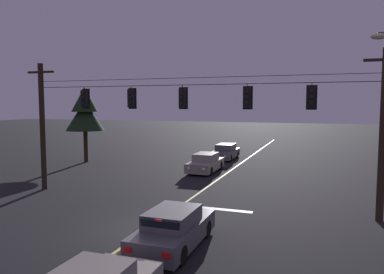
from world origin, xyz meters
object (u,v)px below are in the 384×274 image
(car_oncoming_lead, at_px, (205,163))
(car_oncoming_trailing, at_px, (225,152))
(traffic_light_left_inner, at_px, (131,98))
(traffic_light_right_inner, at_px, (247,98))
(traffic_light_leftmost, at_px, (84,99))
(traffic_light_centre, at_px, (182,98))
(car_waiting_near_lane, at_px, (174,229))
(traffic_light_rightmost, at_px, (312,97))
(tree_verge_near, at_px, (85,111))

(car_oncoming_lead, height_order, car_oncoming_trailing, same)
(traffic_light_left_inner, xyz_separation_m, traffic_light_right_inner, (6.24, 0.00, 0.00))
(traffic_light_leftmost, height_order, traffic_light_centre, same)
(traffic_light_centre, relative_size, car_waiting_near_lane, 0.28)
(car_waiting_near_lane, relative_size, car_oncoming_lead, 0.98)
(car_waiting_near_lane, distance_m, car_oncoming_lead, 14.86)
(traffic_light_right_inner, xyz_separation_m, car_oncoming_trailing, (-5.05, 15.55, -4.74))
(traffic_light_rightmost, distance_m, car_oncoming_trailing, 18.11)
(traffic_light_right_inner, bearing_deg, traffic_light_rightmost, 0.00)
(traffic_light_leftmost, height_order, tree_verge_near, tree_verge_near)
(traffic_light_right_inner, distance_m, car_oncoming_lead, 11.06)
(traffic_light_left_inner, xyz_separation_m, car_oncoming_trailing, (1.19, 15.55, -4.74))
(traffic_light_rightmost, bearing_deg, car_waiting_near_lane, -127.39)
(traffic_light_left_inner, xyz_separation_m, car_waiting_near_lane, (4.79, -5.71, -4.74))
(traffic_light_centre, distance_m, car_oncoming_lead, 10.07)
(traffic_light_leftmost, bearing_deg, car_oncoming_trailing, 75.10)
(car_waiting_near_lane, bearing_deg, car_oncoming_trailing, 99.61)
(car_oncoming_lead, height_order, tree_verge_near, tree_verge_near)
(traffic_light_centre, bearing_deg, car_oncoming_trailing, 96.37)
(traffic_light_rightmost, bearing_deg, traffic_light_right_inner, 180.00)
(traffic_light_leftmost, xyz_separation_m, tree_verge_near, (-6.97, 9.68, -0.92))
(traffic_light_leftmost, relative_size, car_waiting_near_lane, 0.28)
(traffic_light_leftmost, distance_m, car_waiting_near_lane, 10.72)
(traffic_light_rightmost, bearing_deg, car_oncoming_trailing, 117.12)
(tree_verge_near, bearing_deg, traffic_light_centre, -37.01)
(traffic_light_rightmost, height_order, car_oncoming_trailing, traffic_light_rightmost)
(traffic_light_centre, xyz_separation_m, tree_verge_near, (-12.84, 9.68, -0.92))
(traffic_light_leftmost, xyz_separation_m, traffic_light_left_inner, (2.94, 0.00, 0.00))
(traffic_light_left_inner, bearing_deg, car_oncoming_trailing, 85.61)
(car_waiting_near_lane, xyz_separation_m, car_oncoming_trailing, (-3.60, 21.27, -0.00))
(tree_verge_near, bearing_deg, car_waiting_near_lane, -46.31)
(car_waiting_near_lane, bearing_deg, tree_verge_near, 133.69)
(traffic_light_left_inner, relative_size, car_waiting_near_lane, 0.28)
(car_waiting_near_lane, height_order, tree_verge_near, tree_verge_near)
(traffic_light_centre, bearing_deg, car_waiting_near_lane, -71.93)
(traffic_light_centre, relative_size, tree_verge_near, 0.19)
(car_waiting_near_lane, bearing_deg, traffic_light_left_inner, 130.00)
(traffic_light_leftmost, xyz_separation_m, car_oncoming_lead, (4.34, 8.75, -4.74))
(traffic_light_leftmost, height_order, car_waiting_near_lane, traffic_light_leftmost)
(traffic_light_leftmost, bearing_deg, traffic_light_right_inner, 0.00)
(traffic_light_rightmost, xyz_separation_m, car_oncoming_trailing, (-7.97, 15.55, -4.74))
(tree_verge_near, bearing_deg, traffic_light_left_inner, -44.32)
(traffic_light_right_inner, bearing_deg, car_waiting_near_lane, -104.20)
(car_oncoming_lead, bearing_deg, traffic_light_rightmost, -48.43)
(car_waiting_near_lane, xyz_separation_m, car_oncoming_lead, (-3.39, 14.46, -0.00))
(traffic_light_left_inner, height_order, traffic_light_rightmost, same)
(traffic_light_leftmost, relative_size, traffic_light_left_inner, 1.00)
(traffic_light_right_inner, relative_size, traffic_light_rightmost, 1.00)
(car_oncoming_trailing, distance_m, tree_verge_near, 13.13)
(car_waiting_near_lane, distance_m, car_oncoming_trailing, 21.57)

